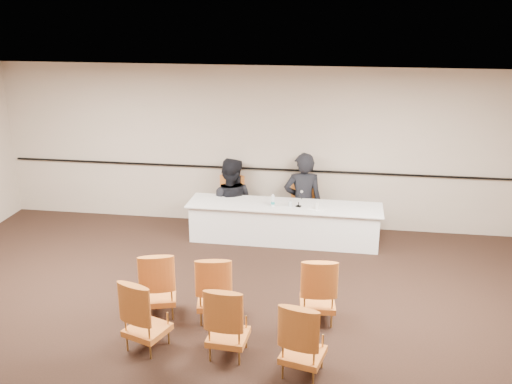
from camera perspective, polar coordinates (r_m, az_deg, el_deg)
floor at (r=7.56m, az=-3.99°, el=-14.22°), size 10.00×10.00×0.00m
ceiling at (r=6.45m, az=-4.59°, el=8.81°), size 10.00×10.00×0.00m
wall_back at (r=10.61m, az=0.50°, el=4.48°), size 10.00×0.04×3.00m
wall_rail at (r=10.67m, az=0.47°, el=2.34°), size 9.80×0.04×0.03m
panel_table at (r=10.15m, az=2.81°, el=-3.10°), size 3.42×0.84×0.68m
panelist_main at (r=10.54m, az=4.71°, el=-1.16°), size 0.77×0.56×1.94m
panelist_main_chair at (r=10.56m, az=4.70°, el=-1.47°), size 0.51×0.51×0.95m
panelist_second at (r=10.77m, az=-2.59°, el=-1.50°), size 0.96×0.76×1.91m
panelist_second_chair at (r=10.75m, az=-2.59°, el=-1.07°), size 0.51×0.51×0.95m
papers at (r=9.89m, az=6.14°, el=-1.64°), size 0.35×0.30×0.00m
microphone at (r=9.90m, az=4.29°, el=-0.76°), size 0.15×0.21×0.26m
water_bottle at (r=9.91m, az=1.70°, el=-0.83°), size 0.08×0.08×0.22m
drinking_glass at (r=9.93m, az=3.45°, el=-1.19°), size 0.07×0.07×0.10m
coffee_cup at (r=9.83m, az=6.11°, el=-1.41°), size 0.10×0.10×0.12m
aud_chair_front_left at (r=7.90m, az=-9.77°, el=-8.91°), size 0.62×0.62×0.95m
aud_chair_front_mid at (r=7.70m, az=-4.16°, el=-9.44°), size 0.58×0.58×0.95m
aud_chair_front_right at (r=7.69m, az=6.21°, el=-9.57°), size 0.55×0.55×0.95m
aud_chair_back_left at (r=7.21m, az=-10.91°, el=-11.84°), size 0.64×0.64×0.95m
aud_chair_back_mid at (r=6.97m, az=-2.82°, el=-12.67°), size 0.53×0.53×0.95m
aud_chair_back_right at (r=6.67m, az=4.76°, el=-14.29°), size 0.60×0.60×0.95m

